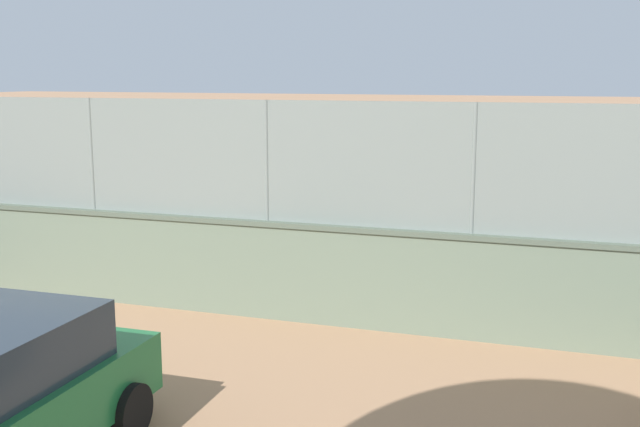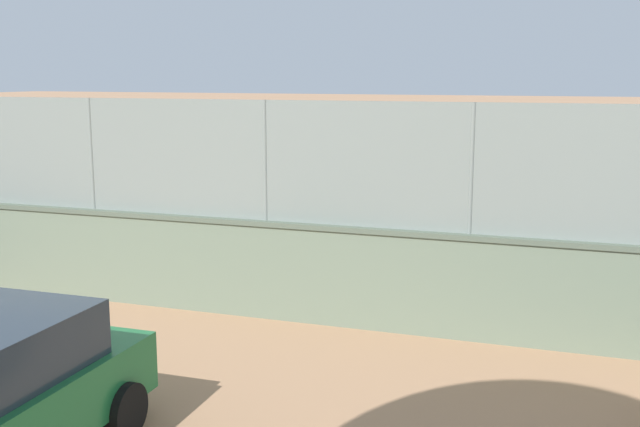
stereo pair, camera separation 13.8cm
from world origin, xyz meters
TOP-DOWN VIEW (x-y plane):
  - ground_plane at (0.00, 0.00)m, footprint 260.00×260.00m
  - perimeter_wall at (0.50, 11.19)m, footprint 26.58×1.39m
  - fence_panel_on_wall at (0.50, 11.19)m, footprint 26.11×1.10m
  - player_at_service_line at (-3.37, 5.53)m, footprint 0.90×0.97m
  - player_near_wall_returning at (5.96, 9.08)m, footprint 1.06×0.72m
  - player_crossing_court at (-0.75, 9.10)m, footprint 0.71×1.04m
  - sports_ball at (-2.53, 7.57)m, footprint 0.08×0.08m
  - courtside_bench at (-4.93, 9.46)m, footprint 1.61×0.44m

SIDE VIEW (x-z plane):
  - ground_plane at x=0.00m, z-range 0.00..0.00m
  - sports_ball at x=-2.53m, z-range 0.00..0.08m
  - courtside_bench at x=-4.93m, z-range 0.03..0.90m
  - perimeter_wall at x=0.50m, z-range 0.01..1.62m
  - player_near_wall_returning at x=5.96m, z-range 0.14..1.76m
  - player_crossing_court at x=-0.75m, z-range 0.14..1.79m
  - player_at_service_line at x=-3.37m, z-range 0.15..1.81m
  - fence_panel_on_wall at x=0.50m, z-range 1.61..3.54m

